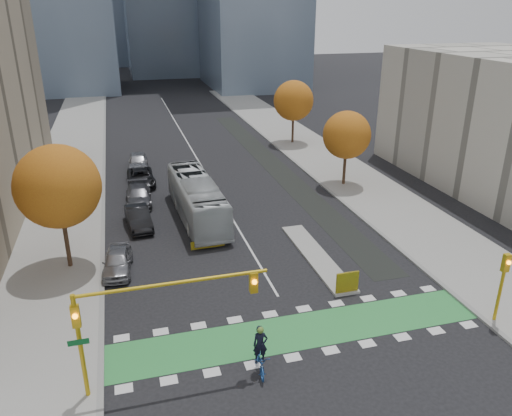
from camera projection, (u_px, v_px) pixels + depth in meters
ground at (309, 349)px, 24.88m from camera, size 300.00×300.00×0.00m
sidewalk_west at (57, 221)px, 39.34m from camera, size 7.00×120.00×0.15m
sidewalk_east at (367, 190)px, 46.04m from camera, size 7.00×120.00×0.15m
curb_west at (103, 217)px, 40.21m from camera, size 0.30×120.00×0.16m
curb_east at (332, 193)px, 45.17m from camera, size 0.30×120.00×0.16m
bike_crossing at (299, 331)px, 26.21m from camera, size 20.00×3.00×0.01m
centre_line at (190, 146)px, 60.56m from camera, size 0.15×70.00×0.01m
bike_lane_paint at (273, 165)px, 53.50m from camera, size 2.50×50.00×0.01m
median_island at (316, 256)px, 33.87m from camera, size 1.60×10.00×0.16m
hazard_board at (347, 282)px, 29.31m from camera, size 1.40×0.12×1.30m
tree_west at (58, 187)px, 30.48m from camera, size 5.20×5.20×8.22m
tree_east_near at (347, 135)px, 45.64m from camera, size 4.40×4.40×7.08m
tree_east_far at (294, 101)px, 59.89m from camera, size 4.80×4.80×7.65m
traffic_signal_west at (141, 310)px, 20.93m from camera, size 8.53×0.56×5.20m
traffic_signal_east at (503, 278)px, 25.99m from camera, size 0.35×0.43×4.10m
cyclist at (260, 356)px, 23.11m from camera, size 0.98×2.18×2.43m
bus at (197, 198)px, 39.55m from camera, size 3.30×12.13×3.35m
parked_car_a at (117, 261)px, 31.85m from camera, size 2.14×4.47×1.47m
parked_car_b at (138, 218)px, 38.24m from camera, size 2.06×4.80×1.54m
parked_car_c at (139, 195)px, 42.79m from camera, size 2.25×5.21×1.49m
parked_car_d at (141, 177)px, 47.38m from camera, size 2.54×5.26×1.44m
parked_car_e at (138, 161)px, 51.80m from camera, size 2.26×5.05×1.68m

